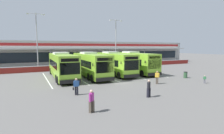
% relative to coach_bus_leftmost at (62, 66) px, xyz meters
% --- Properties ---
extents(ground_plane, '(200.00, 200.00, 0.00)m').
position_rel_coach_bus_leftmost_xyz_m(ground_plane, '(6.16, -6.05, -1.79)').
color(ground_plane, '#605E5B').
extents(terminal_building, '(70.00, 13.00, 6.00)m').
position_rel_coach_bus_leftmost_xyz_m(terminal_building, '(6.16, 20.86, 1.23)').
color(terminal_building, '#B7B7B2').
rests_on(terminal_building, ground).
extents(red_barrier_wall, '(60.00, 0.40, 1.10)m').
position_rel_coach_bus_leftmost_xyz_m(red_barrier_wall, '(6.16, 8.45, -1.23)').
color(red_barrier_wall, maroon).
rests_on(red_barrier_wall, ground).
extents(coach_bus_leftmost, '(3.11, 12.21, 3.78)m').
position_rel_coach_bus_leftmost_xyz_m(coach_bus_leftmost, '(0.00, 0.00, 0.00)').
color(coach_bus_leftmost, '#8CC633').
rests_on(coach_bus_leftmost, ground).
extents(coach_bus_left_centre, '(3.11, 12.21, 3.78)m').
position_rel_coach_bus_leftmost_xyz_m(coach_bus_left_centre, '(4.18, -0.51, 0.00)').
color(coach_bus_left_centre, '#8CC633').
rests_on(coach_bus_left_centre, ground).
extents(coach_bus_centre, '(3.11, 12.21, 3.78)m').
position_rel_coach_bus_leftmost_xyz_m(coach_bus_centre, '(8.49, 0.14, 0.00)').
color(coach_bus_centre, '#8CC633').
rests_on(coach_bus_centre, ground).
extents(coach_bus_right_centre, '(3.11, 12.21, 3.78)m').
position_rel_coach_bus_leftmost_xyz_m(coach_bus_right_centre, '(12.46, 0.05, 0.00)').
color(coach_bus_right_centre, '#8CC633').
rests_on(coach_bus_right_centre, ground).
extents(bay_stripe_far_west, '(0.14, 13.00, 0.01)m').
position_rel_coach_bus_leftmost_xyz_m(bay_stripe_far_west, '(-2.24, -0.05, -1.78)').
color(bay_stripe_far_west, silver).
rests_on(bay_stripe_far_west, ground).
extents(bay_stripe_west, '(0.14, 13.00, 0.01)m').
position_rel_coach_bus_leftmost_xyz_m(bay_stripe_west, '(1.96, -0.05, -1.78)').
color(bay_stripe_west, silver).
rests_on(bay_stripe_west, ground).
extents(bay_stripe_mid_west, '(0.14, 13.00, 0.01)m').
position_rel_coach_bus_leftmost_xyz_m(bay_stripe_mid_west, '(6.16, -0.05, -1.78)').
color(bay_stripe_mid_west, silver).
rests_on(bay_stripe_mid_west, ground).
extents(bay_stripe_centre, '(0.14, 13.00, 0.01)m').
position_rel_coach_bus_leftmost_xyz_m(bay_stripe_centre, '(10.36, -0.05, -1.78)').
color(bay_stripe_centre, silver).
rests_on(bay_stripe_centre, ground).
extents(bay_stripe_mid_east, '(0.14, 13.00, 0.01)m').
position_rel_coach_bus_leftmost_xyz_m(bay_stripe_mid_east, '(14.56, -0.05, -1.78)').
color(bay_stripe_mid_east, silver).
rests_on(bay_stripe_mid_east, ground).
extents(pedestrian_with_handbag, '(0.63, 0.37, 1.62)m').
position_rel_coach_bus_leftmost_xyz_m(pedestrian_with_handbag, '(-0.53, -10.11, -0.93)').
color(pedestrian_with_handbag, black).
rests_on(pedestrian_with_handbag, ground).
extents(pedestrian_in_dark_coat, '(0.48, 0.40, 1.62)m').
position_rel_coach_bus_leftmost_xyz_m(pedestrian_in_dark_coat, '(5.17, -13.73, -0.91)').
color(pedestrian_in_dark_coat, black).
rests_on(pedestrian_in_dark_coat, ground).
extents(pedestrian_child, '(0.29, 0.26, 1.00)m').
position_rel_coach_bus_leftmost_xyz_m(pedestrian_child, '(15.35, -11.91, -1.24)').
color(pedestrian_child, slate).
rests_on(pedestrian_child, ground).
extents(pedestrian_near_bin, '(0.45, 0.44, 1.62)m').
position_rel_coach_bus_leftmost_xyz_m(pedestrian_near_bin, '(9.74, -9.55, -0.91)').
color(pedestrian_near_bin, '#4C4238').
rests_on(pedestrian_near_bin, ground).
extents(pedestrian_approaching_bus, '(0.46, 0.43, 1.62)m').
position_rel_coach_bus_leftmost_xyz_m(pedestrian_approaching_bus, '(-0.72, -14.97, -0.91)').
color(pedestrian_approaching_bus, '#4C4238').
rests_on(pedestrian_approaching_bus, ground).
extents(lamp_post_west, '(3.24, 0.28, 11.00)m').
position_rel_coach_bus_leftmost_xyz_m(lamp_post_west, '(-2.72, 10.44, 4.50)').
color(lamp_post_west, '#9E9EA3').
rests_on(lamp_post_west, ground).
extents(lamp_post_centre, '(3.24, 0.28, 11.00)m').
position_rel_coach_bus_leftmost_xyz_m(lamp_post_centre, '(14.50, 10.79, 4.50)').
color(lamp_post_centre, '#9E9EA3').
rests_on(lamp_post_centre, ground).
extents(litter_bin, '(0.54, 0.54, 0.93)m').
position_rel_coach_bus_leftmost_xyz_m(litter_bin, '(16.34, -8.10, -1.32)').
color(litter_bin, '#2D5133').
rests_on(litter_bin, ground).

